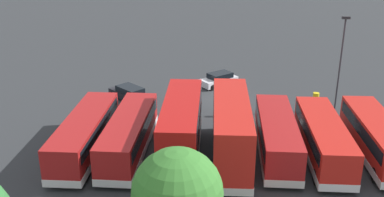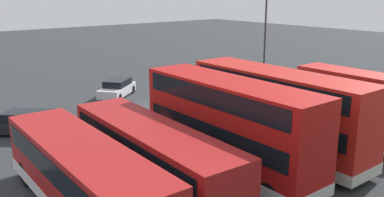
{
  "view_description": "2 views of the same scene",
  "coord_description": "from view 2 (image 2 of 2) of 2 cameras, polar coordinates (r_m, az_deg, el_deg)",
  "views": [
    {
      "loc": [
        1.46,
        41.05,
        15.88
      ],
      "look_at": [
        2.95,
        4.73,
        1.92
      ],
      "focal_mm": 40.95,
      "sensor_mm": 36.0,
      "label": 1
    },
    {
      "loc": [
        16.79,
        26.03,
        8.7
      ],
      "look_at": [
        -1.08,
        3.85,
        1.23
      ],
      "focal_mm": 38.95,
      "sensor_mm": 36.0,
      "label": 2
    }
  ],
  "objects": [
    {
      "name": "ground_plane",
      "position": [
        32.17,
        -5.81,
        -1.08
      ],
      "size": [
        140.0,
        140.0,
        0.0
      ],
      "primitive_type": "plane",
      "color": "#2D3033"
    },
    {
      "name": "car_hatchback_silver",
      "position": [
        27.84,
        -21.77,
        -3.09
      ],
      "size": [
        4.56,
        4.46,
        1.43
      ],
      "color": "black",
      "rests_on": "ground"
    },
    {
      "name": "bus_double_decker_fourth",
      "position": [
        22.75,
        11.58,
        -1.57
      ],
      "size": [
        2.69,
        10.8,
        4.55
      ],
      "color": "red",
      "rests_on": "ground"
    },
    {
      "name": "bus_single_deck_second",
      "position": [
        28.65,
        19.48,
        -0.48
      ],
      "size": [
        2.81,
        10.37,
        2.95
      ],
      "color": "red",
      "rests_on": "ground"
    },
    {
      "name": "car_small_green",
      "position": [
        35.46,
        -10.22,
        1.41
      ],
      "size": [
        4.39,
        3.99,
        1.43
      ],
      "color": "silver",
      "rests_on": "ground"
    },
    {
      "name": "bus_single_deck_sixth",
      "position": [
        18.62,
        -5.45,
        -7.73
      ],
      "size": [
        3.04,
        10.87,
        2.95
      ],
      "color": "#A51919",
      "rests_on": "ground"
    },
    {
      "name": "bus_single_deck_near_end",
      "position": [
        32.18,
        22.68,
        0.82
      ],
      "size": [
        2.71,
        10.34,
        2.95
      ],
      "color": "red",
      "rests_on": "ground"
    },
    {
      "name": "waste_bin_yellow",
      "position": [
        37.51,
        6.08,
        1.94
      ],
      "size": [
        0.6,
        0.6,
        0.95
      ],
      "primitive_type": "cylinder",
      "color": "yellow",
      "rests_on": "ground"
    },
    {
      "name": "bus_single_deck_third",
      "position": [
        26.13,
        14.94,
        -1.54
      ],
      "size": [
        2.94,
        10.43,
        2.95
      ],
      "color": "#A51919",
      "rests_on": "ground"
    },
    {
      "name": "lamp_post_tall",
      "position": [
        36.46,
        9.99,
        8.85
      ],
      "size": [
        0.7,
        0.3,
        8.87
      ],
      "color": "#38383D",
      "rests_on": "ground"
    },
    {
      "name": "bus_double_decker_fifth",
      "position": [
        20.18,
        5.1,
        -3.43
      ],
      "size": [
        2.73,
        10.29,
        4.55
      ],
      "color": "#B71411",
      "rests_on": "ground"
    },
    {
      "name": "bus_single_deck_seventh",
      "position": [
        17.14,
        -14.72,
        -10.23
      ],
      "size": [
        2.89,
        11.02,
        2.95
      ],
      "color": "#A51919",
      "rests_on": "ground"
    }
  ]
}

